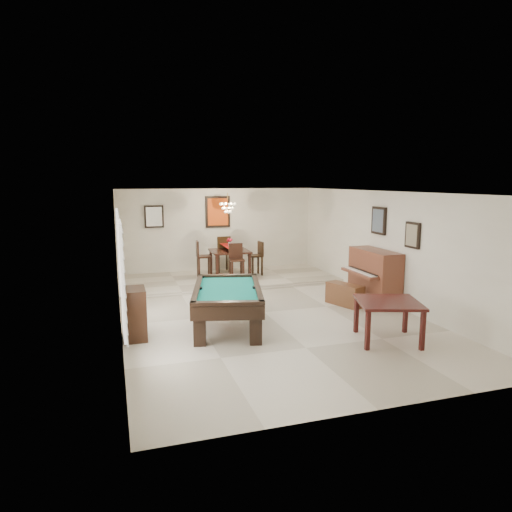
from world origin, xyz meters
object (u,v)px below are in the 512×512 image
dining_table (230,261)px  apothecary_chest (134,314)px  square_table (388,321)px  piano_bench (345,295)px  flower_vase (230,242)px  dining_chair_south (237,263)px  dining_chair_north (223,254)px  dining_chair_west (204,259)px  dining_chair_east (255,258)px  upright_piano (369,277)px  pool_table (228,308)px  chandelier (228,204)px

dining_table → apothecary_chest: bearing=-124.0°
square_table → piano_bench: (0.42, 2.35, -0.12)m
piano_bench → flower_vase: (-1.87, 3.36, 0.87)m
dining_chair_south → dining_chair_north: bearing=97.0°
dining_chair_west → dining_chair_north: bearing=-41.4°
dining_table → dining_chair_east: bearing=-2.0°
upright_piano → dining_chair_west: bearing=133.5°
piano_bench → dining_chair_north: bearing=114.9°
apothecary_chest → square_table: bearing=-18.9°
apothecary_chest → flower_vase: flower_vase is taller
dining_chair_north → dining_chair_east: size_ratio=1.12×
upright_piano → dining_chair_east: size_ratio=1.54×
piano_bench → dining_chair_south: 3.25m
dining_table → dining_chair_west: (-0.74, 0.04, 0.09)m
dining_table → dining_chair_west: bearing=177.0°
dining_chair_west → dining_table: bearing=-88.8°
piano_bench → dining_chair_south: (-1.85, 2.64, 0.39)m
piano_bench → pool_table: bearing=-165.4°
pool_table → dining_chair_east: 4.51m
apothecary_chest → dining_chair_east: 5.54m
flower_vase → dining_chair_north: size_ratio=0.22×
apothecary_chest → dining_chair_north: bearing=60.4°
upright_piano → apothecary_chest: bearing=-170.8°
dining_chair_east → chandelier: chandelier is taller
dining_chair_east → dining_table: bearing=-96.4°
dining_table → dining_chair_south: (0.01, -0.72, 0.08)m
piano_bench → dining_chair_north: 4.53m
chandelier → dining_chair_north: bearing=86.8°
dining_chair_east → apothecary_chest: bearing=-45.2°
dining_chair_west → chandelier: (0.66, -0.19, 1.56)m
dining_chair_north → square_table: bearing=103.0°
piano_bench → square_table: bearing=-100.1°
dining_table → dining_chair_east: size_ratio=1.09×
dining_chair_east → pool_table: bearing=-28.8°
pool_table → dining_chair_north: bearing=91.6°
square_table → apothecary_chest: (-4.30, 1.48, 0.10)m
dining_chair_north → flower_vase: bearing=92.5°
apothecary_chest → chandelier: 5.23m
square_table → flower_vase: flower_vase is taller
pool_table → dining_chair_west: bearing=99.1°
apothecary_chest → dining_chair_west: dining_chair_west is taller
pool_table → dining_chair_north: 4.98m
dining_chair_east → piano_bench: bearing=14.0°
flower_vase → dining_chair_south: bearing=-88.9°
square_table → dining_table: size_ratio=1.00×
dining_table → dining_chair_west: dining_chair_west is taller
dining_chair_south → dining_table: bearing=96.3°
apothecary_chest → upright_piano: bearing=9.2°
upright_piano → flower_vase: (-2.48, 3.36, 0.49)m
piano_bench → chandelier: chandelier is taller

